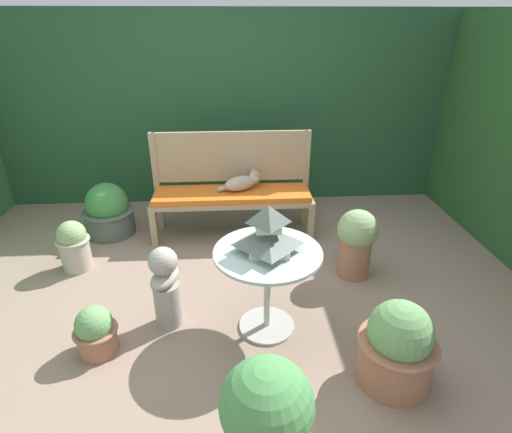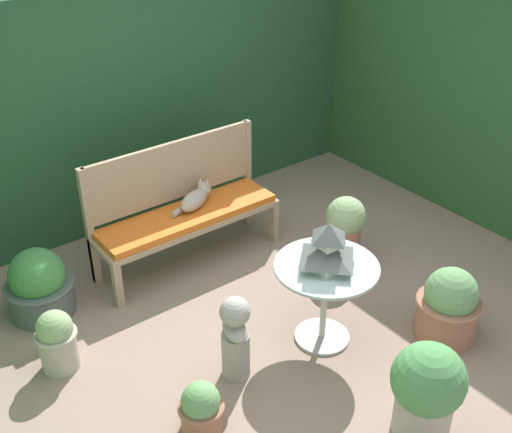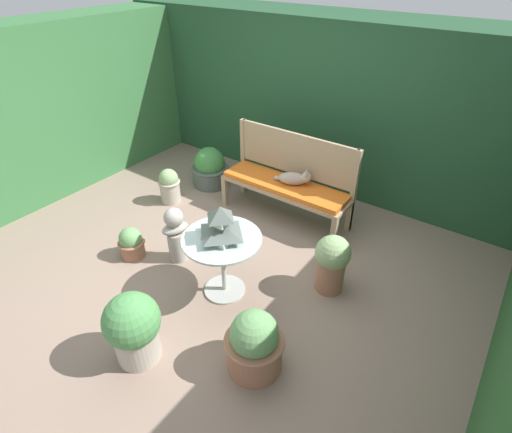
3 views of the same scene
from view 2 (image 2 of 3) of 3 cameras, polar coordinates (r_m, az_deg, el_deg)
The scene contains 15 objects.
ground at distance 4.71m, azimuth 0.62°, elevation -10.24°, with size 30.00×30.00×0.00m, color gray.
foliage_hedge_back at distance 6.07m, azimuth -14.05°, elevation 10.10°, with size 6.40×0.99×2.09m, color #234C2D.
foliage_hedge_right at distance 6.22m, azimuth 21.02°, elevation 9.32°, with size 0.70×3.58×2.06m, color #285628.
garden_bench at distance 5.26m, azimuth -6.08°, elevation -0.26°, with size 1.57×0.45×0.47m.
bench_backrest at distance 5.27m, azimuth -7.45°, elevation 3.54°, with size 1.57×0.06×1.01m.
cat at distance 5.26m, azimuth -5.41°, elevation 1.63°, with size 0.44×0.27×0.21m.
patio_table at distance 4.39m, azimuth 6.20°, elevation -5.76°, with size 0.71×0.71×0.63m.
pagoda_birdhouse at distance 4.23m, azimuth 6.41°, elevation -2.82°, with size 0.34×0.34×0.33m.
garden_bust at distance 4.19m, azimuth -1.84°, elevation -10.55°, with size 0.25×0.32×0.62m.
potted_plant_table_near at distance 5.31m, azimuth 7.94°, elevation -0.94°, with size 0.33×0.33×0.60m.
potted_plant_bench_right at distance 3.99m, azimuth -4.90°, elevation -16.61°, with size 0.28×0.28×0.34m.
potted_plant_bench_left at distance 5.01m, azimuth -18.73°, elevation -5.83°, with size 0.51×0.51×0.54m.
potted_plant_hedge_corner at distance 4.50m, azimuth -17.29°, elevation -10.44°, with size 0.28×0.28×0.45m.
potted_plant_path_edge at distance 4.73m, azimuth 16.76°, elevation -7.64°, with size 0.47×0.47×0.56m.
potted_plant_patio_mid at distance 3.97m, azimuth 14.95°, elevation -14.61°, with size 0.44×0.44×0.63m.
Camera 2 is at (-2.20, -2.80, 3.09)m, focal length 45.00 mm.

